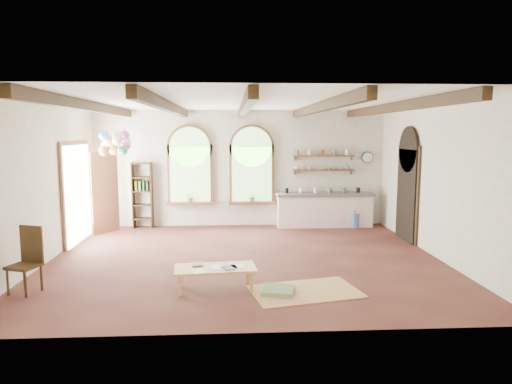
{
  "coord_description": "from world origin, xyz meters",
  "views": [
    {
      "loc": [
        -0.29,
        -9.16,
        2.61
      ],
      "look_at": [
        0.26,
        0.6,
        1.32
      ],
      "focal_mm": 32.0,
      "sensor_mm": 36.0,
      "label": 1
    }
  ],
  "objects": [
    {
      "name": "wall_shelf_lower",
      "position": [
        2.3,
        3.38,
        1.55
      ],
      "size": [
        1.7,
        0.24,
        0.04
      ],
      "primitive_type": "cube",
      "color": "brown",
      "rests_on": "wall_back"
    },
    {
      "name": "floor_cushion",
      "position": [
        0.47,
        -2.04,
        0.04
      ],
      "size": [
        0.6,
        0.6,
        0.09
      ],
      "primitive_type": "cube",
      "rotation": [
        0.0,
        0.0,
        -0.22
      ],
      "color": "#67895E",
      "rests_on": "floor"
    },
    {
      "name": "right_doorway",
      "position": [
        3.95,
        1.5,
        1.1
      ],
      "size": [
        0.1,
        1.3,
        2.4
      ],
      "primitive_type": "cube",
      "color": "black",
      "rests_on": "floor"
    },
    {
      "name": "table_book",
      "position": [
        -0.95,
        -1.67,
        0.39
      ],
      "size": [
        0.22,
        0.29,
        0.02
      ],
      "primitive_type": "imported",
      "rotation": [
        0.0,
        0.0,
        0.17
      ],
      "color": "olive",
      "rests_on": "coffee_table"
    },
    {
      "name": "potted_plant_right",
      "position": [
        0.3,
        3.32,
        0.85
      ],
      "size": [
        0.27,
        0.23,
        0.3
      ],
      "primitive_type": "imported",
      "color": "#598C4C",
      "rests_on": "window_right"
    },
    {
      "name": "shelf_cup_a",
      "position": [
        1.55,
        3.38,
        1.62
      ],
      "size": [
        0.12,
        0.1,
        0.1
      ],
      "primitive_type": "imported",
      "color": "white",
      "rests_on": "wall_shelf_lower"
    },
    {
      "name": "wall_clock",
      "position": [
        3.55,
        3.45,
        1.9
      ],
      "size": [
        0.32,
        0.04,
        0.32
      ],
      "primitive_type": "cylinder",
      "rotation": [
        1.57,
        0.0,
        0.0
      ],
      "color": "black",
      "rests_on": "wall_back"
    },
    {
      "name": "shelf_cup_b",
      "position": [
        1.9,
        3.38,
        1.62
      ],
      "size": [
        0.1,
        0.1,
        0.09
      ],
      "primitive_type": "imported",
      "color": "beige",
      "rests_on": "wall_shelf_lower"
    },
    {
      "name": "shelf_bowl_a",
      "position": [
        2.25,
        3.38,
        1.6
      ],
      "size": [
        0.22,
        0.22,
        0.05
      ],
      "primitive_type": "imported",
      "color": "beige",
      "rests_on": "wall_shelf_lower"
    },
    {
      "name": "floor",
      "position": [
        0.0,
        0.0,
        0.0
      ],
      "size": [
        8.0,
        8.0,
        0.0
      ],
      "primitive_type": "plane",
      "color": "brown",
      "rests_on": "ground"
    },
    {
      "name": "tablet",
      "position": [
        -0.34,
        -1.87,
        0.39
      ],
      "size": [
        0.25,
        0.29,
        0.01
      ],
      "primitive_type": "cube",
      "rotation": [
        0.0,
        0.0,
        0.41
      ],
      "color": "black",
      "rests_on": "coffee_table"
    },
    {
      "name": "water_jug_b",
      "position": [
        3.3,
        3.2,
        0.27
      ],
      "size": [
        0.32,
        0.32,
        0.62
      ],
      "color": "#517AAE",
      "rests_on": "floor"
    },
    {
      "name": "balloon_cluster",
      "position": [
        -3.05,
        1.99,
        2.35
      ],
      "size": [
        0.79,
        0.79,
        1.15
      ],
      "color": "silver",
      "rests_on": "floor"
    },
    {
      "name": "bookshelf",
      "position": [
        -2.7,
        3.32,
        0.9
      ],
      "size": [
        0.53,
        0.32,
        1.8
      ],
      "color": "#332310",
      "rests_on": "floor"
    },
    {
      "name": "ceiling_beams",
      "position": [
        0.0,
        0.0,
        3.1
      ],
      "size": [
        6.2,
        6.8,
        0.18
      ],
      "primitive_type": null,
      "color": "#332310",
      "rests_on": "ceiling"
    },
    {
      "name": "side_chair",
      "position": [
        -3.64,
        -1.78,
        0.31
      ],
      "size": [
        0.55,
        0.55,
        1.08
      ],
      "color": "#332310",
      "rests_on": "floor"
    },
    {
      "name": "water_jug_a",
      "position": [
        3.1,
        2.99,
        0.23
      ],
      "size": [
        0.27,
        0.27,
        0.52
      ],
      "color": "#517AAE",
      "rests_on": "floor"
    },
    {
      "name": "wall_shelf_upper",
      "position": [
        2.3,
        3.38,
        1.95
      ],
      "size": [
        1.7,
        0.24,
        0.04
      ],
      "primitive_type": "cube",
      "color": "brown",
      "rests_on": "wall_back"
    },
    {
      "name": "window_right",
      "position": [
        0.3,
        3.43,
        1.63
      ],
      "size": [
        1.3,
        0.28,
        2.2
      ],
      "color": "brown",
      "rests_on": "floor"
    },
    {
      "name": "window_left",
      "position": [
        -1.4,
        3.43,
        1.63
      ],
      "size": [
        1.3,
        0.28,
        2.2
      ],
      "color": "brown",
      "rests_on": "floor"
    },
    {
      "name": "kitchen_counter",
      "position": [
        2.3,
        3.2,
        0.48
      ],
      "size": [
        2.68,
        0.62,
        0.94
      ],
      "color": "#FAD4D9",
      "rests_on": "floor"
    },
    {
      "name": "shelf_bowl_b",
      "position": [
        2.6,
        3.38,
        1.6
      ],
      "size": [
        0.2,
        0.2,
        0.06
      ],
      "primitive_type": "imported",
      "color": "#8C664C",
      "rests_on": "wall_shelf_lower"
    },
    {
      "name": "coffee_table",
      "position": [
        -0.56,
        -1.8,
        0.34
      ],
      "size": [
        1.39,
        0.74,
        0.38
      ],
      "color": "tan",
      "rests_on": "floor"
    },
    {
      "name": "left_doorway",
      "position": [
        -3.95,
        1.8,
        1.15
      ],
      "size": [
        0.1,
        1.9,
        2.5
      ],
      "primitive_type": "cube",
      "color": "brown",
      "rests_on": "floor"
    },
    {
      "name": "shelf_vase",
      "position": [
        2.95,
        3.38,
        1.67
      ],
      "size": [
        0.18,
        0.18,
        0.19
      ],
      "primitive_type": "imported",
      "color": "slate",
      "rests_on": "wall_shelf_lower"
    },
    {
      "name": "floor_mat",
      "position": [
        0.92,
        -2.0,
        0.01
      ],
      "size": [
        1.93,
        1.43,
        0.02
      ],
      "primitive_type": "cube",
      "rotation": [
        0.0,
        0.0,
        0.22
      ],
      "color": "tan",
      "rests_on": "floor"
    },
    {
      "name": "potted_plant_left",
      "position": [
        -1.4,
        3.32,
        0.85
      ],
      "size": [
        0.27,
        0.23,
        0.3
      ],
      "primitive_type": "imported",
      "color": "#598C4C",
      "rests_on": "window_left"
    }
  ]
}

